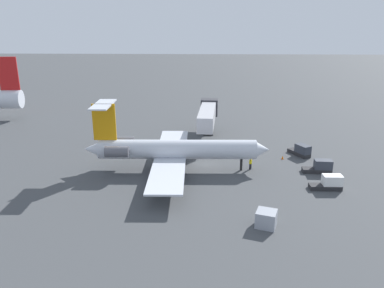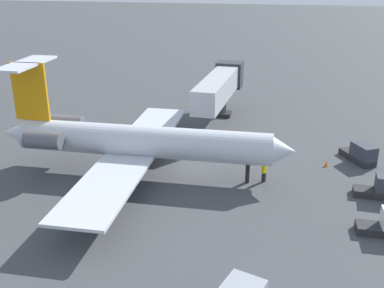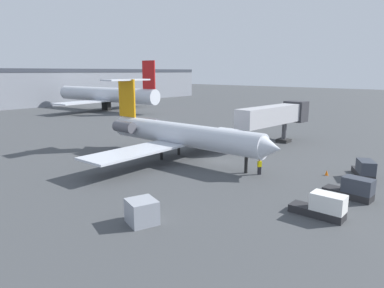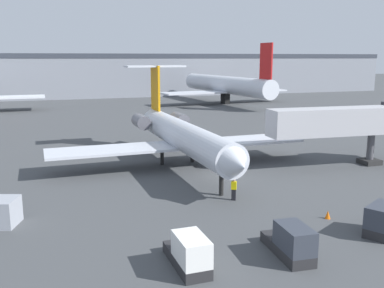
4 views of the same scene
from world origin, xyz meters
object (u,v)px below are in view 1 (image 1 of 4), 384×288
Objects in this scene: regional_jet at (171,149)px; traffic_cone_near at (283,157)px; baggage_tug_lead at (320,167)px; baggage_tug_spare at (301,151)px; jet_bridge at (208,114)px; ground_crew_marshaller at (251,164)px; baggage_tug_trailing at (329,183)px; cargo_container_uld at (266,219)px.

traffic_cone_near is at bearing -73.17° from regional_jet.
baggage_tug_lead is 7.42× the size of traffic_cone_near.
baggage_tug_spare is 7.59× the size of traffic_cone_near.
jet_bridge is 16.50m from traffic_cone_near.
ground_crew_marshaller is at bearing -158.25° from jet_bridge.
ground_crew_marshaller is (-15.37, -6.13, -3.56)m from jet_bridge.
baggage_tug_lead is 5.62m from baggage_tug_trailing.
regional_jet is 47.99× the size of traffic_cone_near.
baggage_tug_lead is at bearing -33.13° from cargo_container_uld.
traffic_cone_near is at bearing -51.24° from ground_crew_marshaller.
cargo_container_uld is at bearing -144.13° from regional_jet.
jet_bridge is 3.81× the size of baggage_tug_lead.
baggage_tug_lead is (-0.27, -21.05, -2.36)m from regional_jet.
baggage_tug_trailing is 13.42m from cargo_container_uld.
regional_jet is 17.83m from traffic_cone_near.
baggage_tug_trailing is 0.96× the size of baggage_tug_spare.
cargo_container_uld is at bearing 158.21° from baggage_tug_spare.
ground_crew_marshaller is 11.32m from baggage_tug_trailing.
traffic_cone_near is at bearing -133.31° from jet_bridge.
regional_jet reaches higher than cargo_container_uld.
baggage_tug_lead is at bearing -135.87° from jet_bridge.
baggage_tug_spare is at bearing 8.19° from baggage_tug_lead.
jet_bridge is 23.02m from baggage_tug_lead.
baggage_tug_lead reaches higher than traffic_cone_near.
regional_jet reaches higher than jet_bridge.
regional_jet is 16.92m from jet_bridge.
jet_bridge is (16.05, -5.21, 1.22)m from regional_jet.
regional_jet is 21.52m from baggage_tug_trailing.
ground_crew_marshaller is 9.75m from baggage_tug_lead.
regional_jet reaches higher than ground_crew_marshaller.
baggage_tug_lead is (-0.95, -9.70, -0.02)m from ground_crew_marshaller.
cargo_container_uld is at bearing 164.53° from traffic_cone_near.
baggage_tug_trailing is 7.32× the size of traffic_cone_near.
ground_crew_marshaller reaches higher than traffic_cone_near.
ground_crew_marshaller is at bearing -0.66° from cargo_container_uld.
jet_bridge is at bearing 10.70° from cargo_container_uld.
baggage_tug_lead is 0.98× the size of baggage_tug_spare.
baggage_tug_spare is at bearing -122.03° from jet_bridge.
baggage_tug_lead is at bearing -4.85° from baggage_tug_trailing.
ground_crew_marshaller is 0.40× the size of baggage_tug_spare.
cargo_container_uld is (-31.48, -5.95, -3.55)m from jet_bridge.
baggage_tug_lead is 1.60× the size of cargo_container_uld.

